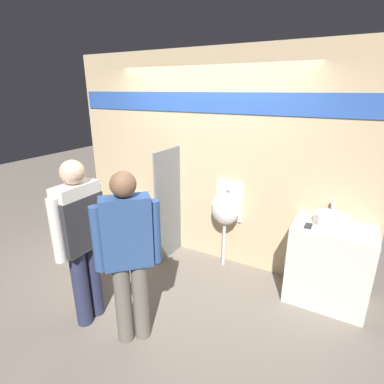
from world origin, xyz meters
TOP-DOWN VIEW (x-y plane):
  - ground_plane at (0.00, 0.00)m, footprint 16.00×16.00m
  - display_wall at (0.00, 0.60)m, footprint 4.09×0.07m
  - sink_counter at (1.59, 0.31)m, footprint 0.80×0.51m
  - sink_basin at (1.54, 0.37)m, footprint 0.33×0.33m
  - cell_phone at (1.35, 0.21)m, footprint 0.07×0.14m
  - divider_near_counter at (-0.43, 0.28)m, footprint 0.03×0.57m
  - urinal_near_counter at (0.33, 0.44)m, footprint 0.37×0.27m
  - toilet at (-1.19, 0.26)m, footprint 0.40×0.56m
  - person_in_vest at (-0.46, -1.14)m, footprint 0.22×0.58m
  - person_with_lanyard at (0.10, -1.12)m, footprint 0.43×0.43m

SIDE VIEW (x-z plane):
  - ground_plane at x=0.00m, z-range 0.00..0.00m
  - toilet at x=-1.19m, z-range -0.13..0.67m
  - sink_counter at x=1.59m, z-range 0.00..0.89m
  - divider_near_counter at x=-0.43m, z-range 0.00..1.51m
  - urinal_near_counter at x=0.33m, z-range 0.21..1.40m
  - cell_phone at x=1.35m, z-range 0.89..0.90m
  - person_with_lanyard at x=0.10m, z-range 0.08..1.71m
  - sink_basin at x=1.54m, z-range 0.82..1.08m
  - person_in_vest at x=-0.46m, z-range 0.13..1.79m
  - display_wall at x=0.00m, z-range 0.01..2.71m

